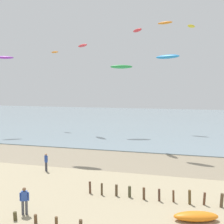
{
  "coord_description": "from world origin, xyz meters",
  "views": [
    {
      "loc": [
        8.63,
        -7.98,
        7.77
      ],
      "look_at": [
        3.34,
        11.18,
        6.04
      ],
      "focal_mm": 45.22,
      "sensor_mm": 36.0,
      "label": 1
    }
  ],
  "objects": [
    {
      "name": "kite_aloft_2",
      "position": [
        4.0,
        44.83,
        19.44
      ],
      "size": [
        2.93,
        1.62,
        0.45
      ],
      "primitive_type": "ellipsoid",
      "rotation": [
        -0.0,
        0.0,
        6.01
      ],
      "color": "orange"
    },
    {
      "name": "person_by_waterline",
      "position": [
        -4.11,
        15.12,
        0.92
      ],
      "size": [
        0.42,
        0.44,
        1.71
      ],
      "color": "#383842",
      "rests_on": "ground"
    },
    {
      "name": "kite_aloft_5",
      "position": [
        -16.09,
        40.98,
        14.41
      ],
      "size": [
        2.05,
        1.45,
        0.39
      ],
      "primitive_type": "ellipsoid",
      "rotation": [
        -0.12,
        0.0,
        5.83
      ],
      "color": "orange"
    },
    {
      "name": "kite_aloft_10",
      "position": [
        1.74,
        29.56,
        15.31
      ],
      "size": [
        1.87,
        2.25,
        0.37
      ],
      "primitive_type": "ellipsoid",
      "rotation": [
        -0.01,
        0.0,
        2.18
      ],
      "color": "red"
    },
    {
      "name": "sea",
      "position": [
        0.0,
        59.84,
        0.05
      ],
      "size": [
        160.0,
        70.0,
        0.1
      ],
      "primitive_type": "cube",
      "color": "gray",
      "rests_on": "ground"
    },
    {
      "name": "kite_aloft_4",
      "position": [
        -9.24,
        37.79,
        14.91
      ],
      "size": [
        2.78,
        2.67,
        0.58
      ],
      "primitive_type": "ellipsoid",
      "rotation": [
        0.13,
        0.0,
        5.54
      ],
      "color": "red"
    },
    {
      "name": "wet_sand_strip",
      "position": [
        0.0,
        20.75,
        0.0
      ],
      "size": [
        120.0,
        8.19,
        0.01
      ],
      "primitive_type": "cube",
      "color": "gray",
      "rests_on": "ground"
    },
    {
      "name": "grounded_kite",
      "position": [
        9.14,
        8.64,
        0.26
      ],
      "size": [
        2.78,
        1.62,
        0.52
      ],
      "primitive_type": "ellipsoid",
      "rotation": [
        0.0,
        0.0,
        3.41
      ],
      "color": "orange",
      "rests_on": "ground"
    },
    {
      "name": "kite_aloft_7",
      "position": [
        6.06,
        25.31,
        11.31
      ],
      "size": [
        3.07,
        1.96,
        0.65
      ],
      "primitive_type": "ellipsoid",
      "rotation": [
        -0.21,
        0.0,
        2.78
      ],
      "color": "#2384D1"
    },
    {
      "name": "groyne_far",
      "position": [
        8.17,
        11.02,
        0.43
      ],
      "size": [
        13.33,
        0.35,
        0.98
      ],
      "color": "brown",
      "rests_on": "ground"
    },
    {
      "name": "kite_aloft_11",
      "position": [
        -20.81,
        32.36,
        12.69
      ],
      "size": [
        2.95,
        2.26,
        0.53
      ],
      "primitive_type": "ellipsoid",
      "rotation": [
        -0.09,
        0.0,
        3.67
      ],
      "color": "purple"
    },
    {
      "name": "person_nearest_camera",
      "position": [
        -0.97,
        6.67,
        0.92
      ],
      "size": [
        0.53,
        0.35,
        1.71
      ],
      "color": "#4C4C56",
      "rests_on": "ground"
    },
    {
      "name": "kite_aloft_9",
      "position": [
        -2.16,
        36.73,
        11.12
      ],
      "size": [
        3.78,
        2.12,
        0.72
      ],
      "primitive_type": "ellipsoid",
      "rotation": [
        -0.14,
        0.0,
        0.27
      ],
      "color": "green"
    },
    {
      "name": "kite_aloft_8",
      "position": [
        8.59,
        38.4,
        17.27
      ],
      "size": [
        1.56,
        1.93,
        0.53
      ],
      "primitive_type": "ellipsoid",
      "rotation": [
        0.46,
        0.0,
        4.15
      ],
      "color": "yellow"
    }
  ]
}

